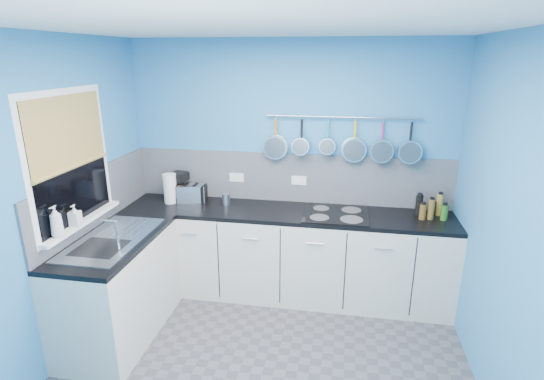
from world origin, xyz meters
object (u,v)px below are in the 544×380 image
(toaster, at_px, (191,193))
(canister, at_px, (226,199))
(hob, at_px, (336,214))
(paper_towel, at_px, (170,188))
(soap_bottle_a, at_px, (56,221))
(coffee_maker, at_px, (179,187))
(soap_bottle_b, at_px, (75,215))

(toaster, bearing_deg, canister, -19.05)
(canister, bearing_deg, toaster, 175.18)
(canister, bearing_deg, hob, -5.17)
(toaster, bearing_deg, paper_towel, -176.10)
(paper_towel, xyz_separation_m, canister, (0.57, 0.03, -0.09))
(soap_bottle_a, relative_size, toaster, 0.86)
(soap_bottle_a, xyz_separation_m, canister, (0.92, 1.29, -0.21))
(coffee_maker, bearing_deg, soap_bottle_b, -96.19)
(toaster, relative_size, hob, 0.46)
(soap_bottle_b, bearing_deg, hob, 25.85)
(coffee_maker, relative_size, hob, 0.49)
(canister, relative_size, hob, 0.19)
(soap_bottle_a, height_order, paper_towel, soap_bottle_a)
(soap_bottle_b, relative_size, canister, 1.50)
(hob, bearing_deg, canister, 174.83)
(coffee_maker, bearing_deg, paper_towel, -116.36)
(soap_bottle_a, distance_m, soap_bottle_b, 0.22)
(soap_bottle_b, distance_m, paper_towel, 1.10)
(hob, bearing_deg, coffee_maker, 174.98)
(soap_bottle_b, relative_size, toaster, 0.62)
(soap_bottle_a, bearing_deg, soap_bottle_b, 90.00)
(soap_bottle_b, xyz_separation_m, paper_towel, (0.34, 1.04, -0.09))
(soap_bottle_a, relative_size, coffee_maker, 0.81)
(paper_towel, height_order, coffee_maker, paper_towel)
(canister, bearing_deg, coffee_maker, 175.31)
(coffee_maker, height_order, canister, coffee_maker)
(coffee_maker, bearing_deg, toaster, 9.51)
(soap_bottle_b, height_order, toaster, soap_bottle_b)
(paper_towel, bearing_deg, hob, -2.29)
(soap_bottle_b, height_order, paper_towel, soap_bottle_b)
(soap_bottle_a, height_order, toaster, soap_bottle_a)
(canister, bearing_deg, soap_bottle_b, -130.41)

